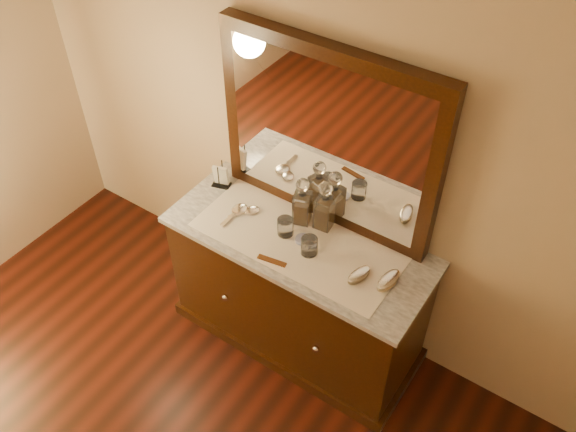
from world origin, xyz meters
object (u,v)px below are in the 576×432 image
object	(u,v)px
mirror_frame	(328,139)
decanter_left	(302,205)
napkin_rack	(221,177)
pin_dish	(303,239)
brush_far	(388,280)
hand_mirror_inner	(249,211)
hand_mirror_outer	(237,211)
comb	(272,261)
decanter_right	(325,210)
dresser_cabinet	(298,292)
brush_near	(359,275)

from	to	relation	value
mirror_frame	decanter_left	distance (m)	0.41
napkin_rack	decanter_left	world-z (taller)	decanter_left
pin_dish	brush_far	size ratio (longest dim) A/B	0.48
mirror_frame	hand_mirror_inner	size ratio (longest dim) A/B	6.82
pin_dish	hand_mirror_outer	bearing A→B (deg)	-176.98
hand_mirror_inner	napkin_rack	bearing A→B (deg)	160.69
comb	decanter_left	distance (m)	0.35
comb	decanter_left	size ratio (longest dim) A/B	0.53
pin_dish	hand_mirror_outer	world-z (taller)	hand_mirror_outer
brush_far	hand_mirror_inner	xyz separation A→B (m)	(-0.86, 0.02, -0.01)
decanter_left	hand_mirror_inner	bearing A→B (deg)	-158.64
napkin_rack	brush_far	world-z (taller)	napkin_rack
brush_far	decanter_right	bearing A→B (deg)	160.58
dresser_cabinet	mirror_frame	size ratio (longest dim) A/B	1.17
dresser_cabinet	mirror_frame	xyz separation A→B (m)	(0.00, 0.25, 0.94)
brush_far	hand_mirror_outer	bearing A→B (deg)	-179.27
napkin_rack	brush_near	size ratio (longest dim) A/B	0.99
dresser_cabinet	brush_far	size ratio (longest dim) A/B	8.29
decanter_left	comb	bearing A→B (deg)	-83.82
brush_near	comb	bearing A→B (deg)	-160.01
mirror_frame	brush_near	xyz separation A→B (m)	(0.39, -0.30, -0.48)
brush_near	hand_mirror_outer	xyz separation A→B (m)	(-0.78, 0.04, -0.01)
dresser_cabinet	napkin_rack	xyz separation A→B (m)	(-0.60, 0.11, 0.50)
pin_dish	decanter_left	xyz separation A→B (m)	(-0.09, 0.12, 0.10)
hand_mirror_outer	hand_mirror_inner	world-z (taller)	hand_mirror_outer
brush_far	hand_mirror_inner	world-z (taller)	brush_far
dresser_cabinet	napkin_rack	world-z (taller)	napkin_rack
dresser_cabinet	hand_mirror_outer	bearing A→B (deg)	-177.19
comb	decanter_right	distance (m)	0.39
pin_dish	brush_far	distance (m)	0.50
brush_far	hand_mirror_inner	bearing A→B (deg)	178.33
hand_mirror_inner	decanter_right	bearing A→B (deg)	19.80
decanter_left	hand_mirror_outer	world-z (taller)	decanter_left
mirror_frame	decanter_left	xyz separation A→B (m)	(-0.06, -0.12, -0.38)
decanter_right	hand_mirror_outer	xyz separation A→B (m)	(-0.44, -0.18, -0.11)
dresser_cabinet	decanter_left	xyz separation A→B (m)	(-0.06, 0.12, 0.56)
mirror_frame	decanter_right	xyz separation A→B (m)	(0.06, -0.09, -0.38)
pin_dish	decanter_right	distance (m)	0.19
pin_dish	hand_mirror_inner	bearing A→B (deg)	177.62
comb	hand_mirror_inner	distance (m)	0.38
dresser_cabinet	decanter_left	size ratio (longest dim) A/B	4.83
decanter_right	hand_mirror_inner	xyz separation A→B (m)	(-0.39, -0.14, -0.11)
napkin_rack	hand_mirror_inner	world-z (taller)	napkin_rack
hand_mirror_inner	comb	bearing A→B (deg)	-35.96
dresser_cabinet	decanter_left	bearing A→B (deg)	116.47
comb	hand_mirror_inner	size ratio (longest dim) A/B	0.88
dresser_cabinet	comb	size ratio (longest dim) A/B	9.09
pin_dish	hand_mirror_outer	distance (m)	0.41
decanter_right	brush_near	size ratio (longest dim) A/B	1.90
decanter_right	brush_near	bearing A→B (deg)	-32.53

